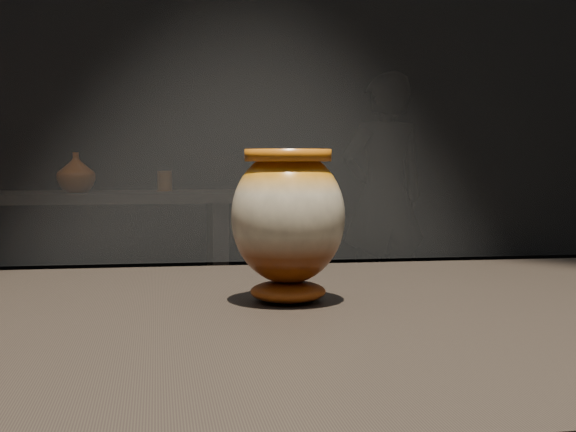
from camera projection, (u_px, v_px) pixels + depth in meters
name	position (u px, v px, depth m)	size (l,w,h in m)	color
main_vase	(288.00, 219.00, 0.92)	(0.15, 0.15, 0.18)	#642708
back_shelf	(52.00, 243.00, 4.12)	(2.00, 0.60, 0.90)	black
back_vase_mid	(76.00, 172.00, 4.07)	(0.19, 0.19, 0.20)	#642708
back_vase_right	(165.00, 181.00, 4.25)	(0.08, 0.08, 0.11)	brown
visitor	(384.00, 197.00, 5.34)	(0.60, 0.39, 1.64)	black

